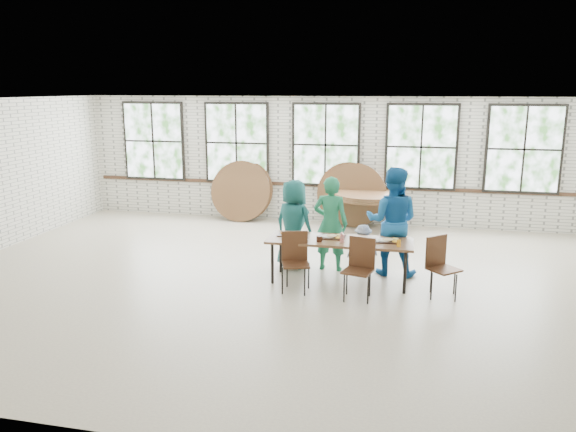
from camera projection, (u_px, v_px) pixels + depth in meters
name	position (u px, v px, depth m)	size (l,w,h in m)	color
room	(326.00, 147.00, 13.26)	(12.00, 12.00, 12.00)	beige
dining_table	(340.00, 243.00, 9.28)	(2.40, 0.81, 0.74)	brown
chair_near_left	(295.00, 256.00, 8.98)	(0.52, 0.51, 0.95)	#452817
chair_near_right	(360.00, 263.00, 8.63)	(0.50, 0.49, 0.95)	#452817
chair_spare	(440.00, 261.00, 8.72)	(0.58, 0.58, 0.95)	#452817
adult_teal	(294.00, 224.00, 10.07)	(0.79, 0.51, 1.61)	#17594C
adult_green	(331.00, 224.00, 9.92)	(0.62, 0.40, 1.69)	#20794F
toddler	(363.00, 248.00, 9.89)	(0.55, 0.32, 0.85)	#172148
adult_blue	(392.00, 221.00, 9.67)	(0.92, 0.71, 1.89)	#155697
storage_table	(368.00, 201.00, 12.70)	(1.86, 0.89, 0.74)	brown
tabletop_clutter	(344.00, 239.00, 9.22)	(2.07, 0.59, 0.11)	black
round_tops_stacked	(368.00, 196.00, 12.68)	(1.50, 1.50, 0.13)	brown
round_tops_leaning	(295.00, 193.00, 13.44)	(4.28, 0.52, 1.50)	brown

